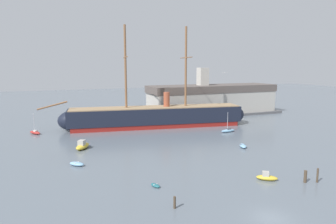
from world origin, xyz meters
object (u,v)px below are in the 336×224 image
Objects in this scene: mooring_piling_nearest at (317,175)px; dinghy_mid_left at (77,164)px; dinghy_mid_right at (243,146)px; seagull_in_flight at (225,73)px; dockside_warehouse_right at (212,100)px; sailboat_far_left at (35,132)px; mooring_piling_right_pair at (305,177)px; motorboat_alongside_bow at (82,146)px; sailboat_alongside_stern at (228,130)px; motorboat_foreground_right at (267,177)px; tall_ship at (157,116)px; dinghy_foreground_left at (155,185)px; sailboat_far_right at (230,119)px; mooring_piling_left_pair at (175,203)px; motorboat_distant_centre at (136,120)px.

dinghy_mid_left is at bearing 146.68° from mooring_piling_nearest.
mooring_piling_nearest reaches higher than dinghy_mid_left.
dinghy_mid_left is 1.35× the size of mooring_piling_nearest.
seagull_in_flight reaches higher than dinghy_mid_right.
mooring_piling_nearest is at bearing -106.40° from dockside_warehouse_right.
sailboat_far_left is 5.25× the size of seagull_in_flight.
dockside_warehouse_right is at bearing 71.98° from mooring_piling_right_pair.
dinghy_mid_left is 0.60× the size of motorboat_alongside_bow.
mooring_piling_nearest is (-6.77, -33.68, 0.63)m from sailboat_alongside_stern.
motorboat_foreground_right is 7.21m from mooring_piling_nearest.
dinghy_foreground_left is (-14.63, -39.59, -2.76)m from tall_ship.
motorboat_foreground_right is 32.83m from sailboat_alongside_stern.
dinghy_mid_right is 0.07× the size of dockside_warehouse_right.
sailboat_far_right is 50.66m from mooring_piling_right_pair.
mooring_piling_right_pair reaches higher than dinghy_foreground_left.
motorboat_foreground_right is 1.02× the size of dinghy_mid_right.
sailboat_far_left is at bearing 160.38° from sailboat_alongside_stern.
dinghy_mid_right is 19.60m from mooring_piling_right_pair.
motorboat_foreground_right is 57.21m from sailboat_far_left.
mooring_piling_nearest is (29.94, -31.66, 0.41)m from motorboat_alongside_bow.
mooring_piling_left_pair reaches higher than dinghy_mid_right.
dinghy_foreground_left is at bearing -138.28° from sailboat_alongside_stern.
motorboat_foreground_right is 2.18× the size of mooring_piling_left_pair.
motorboat_foreground_right is 1.13× the size of dinghy_mid_left.
seagull_in_flight reaches higher than motorboat_distant_centre.
motorboat_distant_centre is 29.36m from dockside_warehouse_right.
sailboat_far_left is 1.45× the size of motorboat_distant_centre.
motorboat_alongside_bow reaches higher than dinghy_foreground_left.
motorboat_alongside_bow is 20.78m from sailboat_far_left.
sailboat_far_left is at bearing 125.45° from motorboat_foreground_right.
dinghy_mid_left is at bearing -119.86° from motorboat_distant_centre.
sailboat_far_left reaches higher than mooring_piling_nearest.
motorboat_foreground_right is at bearing -115.12° from dinghy_mid_right.
tall_ship reaches higher than mooring_piling_nearest.
dinghy_mid_right is at bearing -111.19° from sailboat_alongside_stern.
sailboat_far_left is (-40.89, 30.15, 0.08)m from dinghy_mid_right.
dinghy_foreground_left is 0.37× the size of sailboat_far_left.
motorboat_distant_centre is at bearing 14.99° from sailboat_far_left.
seagull_in_flight is (26.94, -3.50, 15.40)m from dinghy_mid_left.
sailboat_alongside_stern is at bearing 3.15° from motorboat_alongside_bow.
sailboat_alongside_stern reaches higher than sailboat_far_left.
dinghy_foreground_left is 51.60m from motorboat_distant_centre.
motorboat_distant_centre is at bearing 126.45° from sailboat_alongside_stern.
mooring_piling_nearest reaches higher than dinghy_foreground_left.
dinghy_mid_right is 44.02m from dockside_warehouse_right.
dockside_warehouse_right reaches higher than dinghy_mid_right.
sailboat_far_left is at bearing 127.34° from mooring_piling_right_pair.
mooring_piling_nearest is at bearing -46.60° from motorboat_alongside_bow.
motorboat_foreground_right is 36.77m from motorboat_alongside_bow.
motorboat_foreground_right is at bearing -112.89° from dockside_warehouse_right.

